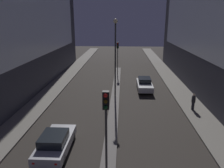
{
  "coord_description": "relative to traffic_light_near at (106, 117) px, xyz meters",
  "views": [
    {
      "loc": [
        0.77,
        -5.43,
        8.35
      ],
      "look_at": [
        -0.53,
        21.1,
        0.5
      ],
      "focal_mm": 35.0,
      "sensor_mm": 36.0,
      "label": 1
    }
  ],
  "objects": [
    {
      "name": "median_strip",
      "position": [
        0.0,
        12.56,
        -3.7
      ],
      "size": [
        0.93,
        31.69,
        0.14
      ],
      "color": "#66605B",
      "rests_on": "ground"
    },
    {
      "name": "traffic_light_near",
      "position": [
        0.0,
        0.0,
        0.0
      ],
      "size": [
        0.32,
        0.42,
        4.97
      ],
      "color": "#383838",
      "rests_on": "median_strip"
    },
    {
      "name": "traffic_light_mid",
      "position": [
        0.0,
        23.26,
        0.0
      ],
      "size": [
        0.32,
        0.42,
        4.97
      ],
      "color": "#383838",
      "rests_on": "median_strip"
    },
    {
      "name": "street_lamp",
      "position": [
        0.0,
        13.07,
        1.63
      ],
      "size": [
        0.45,
        0.45,
        8.31
      ],
      "color": "#383838",
      "rests_on": "median_strip"
    },
    {
      "name": "car_left_lane",
      "position": [
        -3.49,
        2.51,
        -3.03
      ],
      "size": [
        1.82,
        4.28,
        1.45
      ],
      "color": "#B2B2B7",
      "rests_on": "ground"
    },
    {
      "name": "car_right_lane",
      "position": [
        3.49,
        16.12,
        -3.01
      ],
      "size": [
        1.73,
        4.46,
        1.48
      ],
      "color": "silver",
      "rests_on": "ground"
    },
    {
      "name": "pedestrian_on_right_sidewalk",
      "position": [
        7.48,
        9.84,
        -2.8
      ],
      "size": [
        0.36,
        0.36,
        1.59
      ],
      "color": "black",
      "rests_on": "sidewalk_right"
    }
  ]
}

